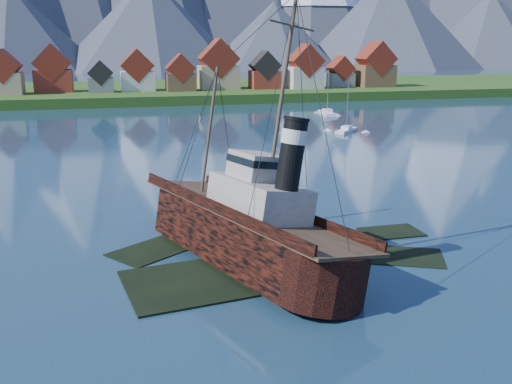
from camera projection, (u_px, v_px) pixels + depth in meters
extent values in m
plane|color=#1C3A4F|center=(263.00, 264.00, 50.24)|extent=(1400.00, 1400.00, 0.00)
cube|color=black|center=(235.00, 280.00, 47.72)|extent=(19.08, 11.42, 1.00)
cube|color=black|center=(312.00, 247.00, 55.54)|extent=(15.15, 9.76, 1.00)
cube|color=black|center=(259.00, 233.00, 59.22)|extent=(11.45, 9.06, 1.00)
cube|color=black|center=(392.00, 260.00, 52.33)|extent=(10.27, 8.34, 1.00)
cube|color=black|center=(155.00, 254.00, 53.77)|extent=(9.42, 8.68, 1.00)
cube|color=black|center=(391.00, 236.00, 58.66)|extent=(6.00, 4.00, 1.00)
cube|color=#214112|center=(142.00, 95.00, 209.34)|extent=(600.00, 80.00, 3.20)
cube|color=#3F3D38|center=(149.00, 106.00, 173.78)|extent=(600.00, 2.50, 2.00)
cube|color=tan|center=(5.00, 83.00, 178.53)|extent=(10.50, 9.00, 6.80)
cube|color=maroon|center=(3.00, 66.00, 177.18)|extent=(10.69, 9.18, 10.69)
cube|color=maroon|center=(54.00, 81.00, 187.50)|extent=(12.00, 8.50, 7.20)
cube|color=maroon|center=(52.00, 63.00, 186.03)|extent=(12.22, 8.67, 12.22)
cube|color=slate|center=(101.00, 85.00, 186.78)|extent=(8.00, 7.00, 4.80)
cube|color=black|center=(100.00, 73.00, 185.80)|extent=(8.15, 7.14, 8.15)
cube|color=beige|center=(138.00, 81.00, 192.30)|extent=(11.00, 9.50, 6.40)
cube|color=maroon|center=(137.00, 65.00, 190.98)|extent=(11.20, 9.69, 11.20)
cube|color=brown|center=(181.00, 82.00, 192.04)|extent=(9.50, 8.00, 5.80)
cube|color=maroon|center=(180.00, 68.00, 190.86)|extent=(9.67, 8.16, 9.67)
cube|color=tan|center=(219.00, 77.00, 199.84)|extent=(13.50, 10.00, 8.00)
cube|color=maroon|center=(218.00, 58.00, 198.20)|extent=(13.75, 10.20, 13.75)
cube|color=maroon|center=(265.00, 80.00, 201.15)|extent=(10.00, 8.50, 6.20)
cube|color=black|center=(265.00, 65.00, 199.90)|extent=(10.18, 8.67, 10.18)
cube|color=beige|center=(305.00, 78.00, 201.58)|extent=(11.50, 9.00, 7.50)
cube|color=maroon|center=(305.00, 61.00, 200.10)|extent=(11.71, 9.18, 11.71)
cube|color=slate|center=(340.00, 80.00, 209.29)|extent=(9.00, 7.50, 5.00)
cube|color=maroon|center=(340.00, 68.00, 208.24)|extent=(9.16, 7.65, 9.16)
cube|color=brown|center=(375.00, 76.00, 210.22)|extent=(12.50, 10.00, 7.80)
cube|color=maroon|center=(376.00, 59.00, 208.66)|extent=(12.73, 10.20, 12.73)
cone|color=#2D333D|center=(12.00, 29.00, 376.35)|extent=(120.00, 120.00, 58.00)
cone|color=#2D333D|center=(151.00, 24.00, 392.54)|extent=(136.00, 136.00, 66.00)
cone|color=#2D333D|center=(274.00, 36.00, 420.20)|extent=(110.00, 110.00, 50.00)
cone|color=#2D333D|center=(388.00, 20.00, 436.09)|extent=(150.00, 150.00, 75.00)
cone|color=#2D333D|center=(488.00, 30.00, 460.83)|extent=(124.00, 124.00, 60.00)
cube|color=black|center=(240.00, 237.00, 50.37)|extent=(7.14, 20.55, 4.28)
cone|color=black|center=(213.00, 198.00, 62.85)|extent=(7.14, 7.14, 7.14)
cylinder|color=black|center=(273.00, 283.00, 40.75)|extent=(7.14, 7.14, 4.28)
cube|color=#4C3826|center=(240.00, 213.00, 49.79)|extent=(6.99, 27.12, 0.25)
cube|color=black|center=(201.00, 210.00, 48.84)|extent=(0.20, 26.26, 0.92)
cube|color=black|center=(278.00, 205.00, 50.51)|extent=(0.20, 26.26, 0.92)
cube|color=#ADA89E|center=(244.00, 200.00, 47.97)|extent=(5.30, 8.67, 3.06)
cube|color=#ADA89E|center=(241.00, 167.00, 48.25)|extent=(3.67, 4.08, 2.24)
cylinder|color=black|center=(254.00, 157.00, 43.71)|extent=(1.94, 1.94, 5.71)
cylinder|color=silver|center=(254.00, 138.00, 43.34)|extent=(2.04, 2.04, 1.12)
cylinder|color=#473828|center=(221.00, 129.00, 55.84)|extent=(0.29, 0.29, 12.23)
cylinder|color=#473828|center=(246.00, 75.00, 44.37)|extent=(0.33, 0.33, 13.25)
cube|color=white|center=(346.00, 132.00, 123.97)|extent=(7.23, 7.27, 1.16)
cube|color=white|center=(347.00, 127.00, 123.74)|extent=(2.90, 2.90, 0.68)
cylinder|color=gray|center=(348.00, 106.00, 122.54)|extent=(0.14, 0.14, 10.04)
cube|color=white|center=(327.00, 114.00, 153.82)|extent=(4.45, 10.99, 1.28)
cube|color=white|center=(327.00, 110.00, 153.56)|extent=(2.83, 3.35, 0.75)
cylinder|color=gray|center=(328.00, 91.00, 152.24)|extent=(0.15, 0.15, 11.12)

